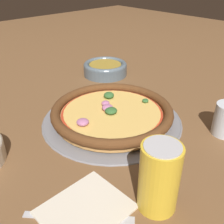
{
  "coord_description": "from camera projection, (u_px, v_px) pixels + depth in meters",
  "views": [
    {
      "loc": [
        -0.4,
        -0.42,
        0.36
      ],
      "look_at": [
        0.0,
        0.0,
        0.02
      ],
      "focal_mm": 42.0,
      "sensor_mm": 36.0,
      "label": 1
    }
  ],
  "objects": [
    {
      "name": "ground_plane",
      "position": [
        112.0,
        120.0,
        0.69
      ],
      "size": [
        3.0,
        3.0,
        0.0
      ],
      "primitive_type": "plane",
      "color": "brown"
    },
    {
      "name": "bowl_near",
      "position": [
        105.0,
        68.0,
        0.95
      ],
      "size": [
        0.16,
        0.16,
        0.05
      ],
      "color": "slate",
      "rests_on": "ground_plane"
    },
    {
      "name": "napkin",
      "position": [
        85.0,
        209.0,
        0.43
      ],
      "size": [
        0.14,
        0.12,
        0.01
      ],
      "rotation": [
        0.0,
        0.0,
        0.02
      ],
      "color": "beige",
      "rests_on": "ground_plane"
    },
    {
      "name": "fork",
      "position": [
        85.0,
        219.0,
        0.42
      ],
      "size": [
        0.13,
        0.15,
        0.0
      ],
      "rotation": [
        0.0,
        0.0,
        5.43
      ],
      "color": "#B7B7BC",
      "rests_on": "ground_plane"
    },
    {
      "name": "pizza_tray",
      "position": [
        112.0,
        119.0,
        0.68
      ],
      "size": [
        0.36,
        0.36,
        0.01
      ],
      "color": "gray",
      "rests_on": "ground_plane"
    },
    {
      "name": "beverage_can",
      "position": [
        159.0,
        177.0,
        0.42
      ],
      "size": [
        0.07,
        0.07,
        0.12
      ],
      "color": "gold",
      "rests_on": "ground_plane"
    },
    {
      "name": "pizza",
      "position": [
        112.0,
        112.0,
        0.67
      ],
      "size": [
        0.31,
        0.31,
        0.04
      ],
      "color": "tan",
      "rests_on": "pizza_tray"
    }
  ]
}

